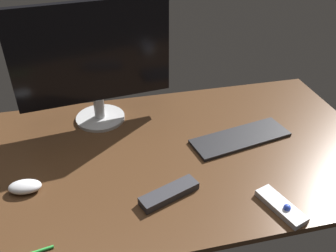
{
  "coord_description": "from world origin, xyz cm",
  "views": [
    {
      "loc": [
        -28.5,
        -98.77,
        82.26
      ],
      "look_at": [
        -3.64,
        7.74,
        8.0
      ],
      "focal_mm": 38.71,
      "sensor_mm": 36.0,
      "label": 1
    }
  ],
  "objects_px": {
    "computer_mouse": "(25,187)",
    "media_remote": "(281,206)",
    "monitor": "(93,60)",
    "keyboard": "(240,138)",
    "tv_remote": "(169,193)"
  },
  "relations": [
    {
      "from": "media_remote",
      "to": "tv_remote",
      "type": "distance_m",
      "value": 0.33
    },
    {
      "from": "monitor",
      "to": "media_remote",
      "type": "bearing_deg",
      "value": -58.88
    },
    {
      "from": "tv_remote",
      "to": "computer_mouse",
      "type": "bearing_deg",
      "value": 142.91
    },
    {
      "from": "monitor",
      "to": "computer_mouse",
      "type": "distance_m",
      "value": 0.51
    },
    {
      "from": "tv_remote",
      "to": "monitor",
      "type": "bearing_deg",
      "value": 88.57
    },
    {
      "from": "media_remote",
      "to": "computer_mouse",
      "type": "bearing_deg",
      "value": -126.56
    },
    {
      "from": "computer_mouse",
      "to": "media_remote",
      "type": "relative_size",
      "value": 0.58
    },
    {
      "from": "computer_mouse",
      "to": "tv_remote",
      "type": "xyz_separation_m",
      "value": [
        0.43,
        -0.12,
        -0.0
      ]
    },
    {
      "from": "computer_mouse",
      "to": "media_remote",
      "type": "distance_m",
      "value": 0.78
    },
    {
      "from": "keyboard",
      "to": "media_remote",
      "type": "height_order",
      "value": "media_remote"
    },
    {
      "from": "media_remote",
      "to": "tv_remote",
      "type": "xyz_separation_m",
      "value": [
        -0.31,
        0.12,
        0.0
      ]
    },
    {
      "from": "keyboard",
      "to": "computer_mouse",
      "type": "relative_size",
      "value": 3.71
    },
    {
      "from": "monitor",
      "to": "keyboard",
      "type": "xyz_separation_m",
      "value": [
        0.5,
        -0.26,
        -0.25
      ]
    },
    {
      "from": "monitor",
      "to": "media_remote",
      "type": "distance_m",
      "value": 0.82
    },
    {
      "from": "media_remote",
      "to": "monitor",
      "type": "bearing_deg",
      "value": -159.69
    }
  ]
}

